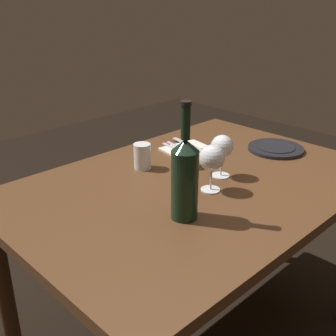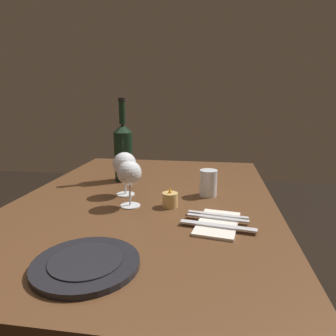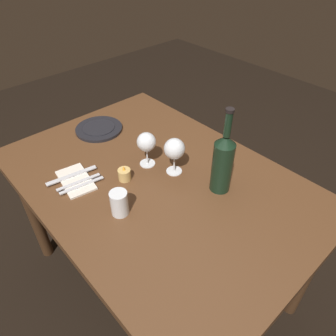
# 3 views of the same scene
# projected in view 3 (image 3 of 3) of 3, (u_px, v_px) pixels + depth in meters

# --- Properties ---
(ground_plane) EXTENTS (6.00, 6.00, 0.00)m
(ground_plane) POSITION_uv_depth(u_px,v_px,m) (160.00, 278.00, 1.76)
(ground_plane) COLOR black
(dining_table) EXTENTS (1.30, 0.90, 0.74)m
(dining_table) POSITION_uv_depth(u_px,v_px,m) (157.00, 194.00, 1.35)
(dining_table) COLOR #56351E
(dining_table) RESTS_ON ground
(wine_glass_left) EXTENTS (0.08, 0.08, 0.15)m
(wine_glass_left) POSITION_uv_depth(u_px,v_px,m) (146.00, 143.00, 1.30)
(wine_glass_left) COLOR white
(wine_glass_left) RESTS_ON dining_table
(wine_glass_right) EXTENTS (0.09, 0.09, 0.16)m
(wine_glass_right) POSITION_uv_depth(u_px,v_px,m) (174.00, 149.00, 1.25)
(wine_glass_right) COLOR white
(wine_glass_right) RESTS_ON dining_table
(wine_bottle) EXTENTS (0.08, 0.08, 0.35)m
(wine_bottle) POSITION_uv_depth(u_px,v_px,m) (223.00, 162.00, 1.17)
(wine_bottle) COLOR black
(wine_bottle) RESTS_ON dining_table
(water_tumbler) EXTENTS (0.06, 0.06, 0.10)m
(water_tumbler) POSITION_uv_depth(u_px,v_px,m) (119.00, 204.00, 1.12)
(water_tumbler) COLOR white
(water_tumbler) RESTS_ON dining_table
(votive_candle) EXTENTS (0.05, 0.05, 0.07)m
(votive_candle) POSITION_uv_depth(u_px,v_px,m) (125.00, 175.00, 1.27)
(votive_candle) COLOR #DBB266
(votive_candle) RESTS_ON dining_table
(dinner_plate) EXTENTS (0.23, 0.23, 0.02)m
(dinner_plate) POSITION_uv_depth(u_px,v_px,m) (99.00, 129.00, 1.57)
(dinner_plate) COLOR black
(dinner_plate) RESTS_ON dining_table
(folded_napkin) EXTENTS (0.21, 0.14, 0.01)m
(folded_napkin) POSITION_uv_depth(u_px,v_px,m) (76.00, 180.00, 1.28)
(folded_napkin) COLOR silver
(folded_napkin) RESTS_ON dining_table
(fork_inner) EXTENTS (0.04, 0.18, 0.00)m
(fork_inner) POSITION_uv_depth(u_px,v_px,m) (79.00, 182.00, 1.26)
(fork_inner) COLOR silver
(fork_inner) RESTS_ON folded_napkin
(fork_outer) EXTENTS (0.04, 0.18, 0.00)m
(fork_outer) POSITION_uv_depth(u_px,v_px,m) (82.00, 185.00, 1.24)
(fork_outer) COLOR silver
(fork_outer) RESTS_ON folded_napkin
(table_knife) EXTENTS (0.05, 0.21, 0.00)m
(table_knife) POSITION_uv_depth(u_px,v_px,m) (72.00, 175.00, 1.29)
(table_knife) COLOR silver
(table_knife) RESTS_ON folded_napkin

